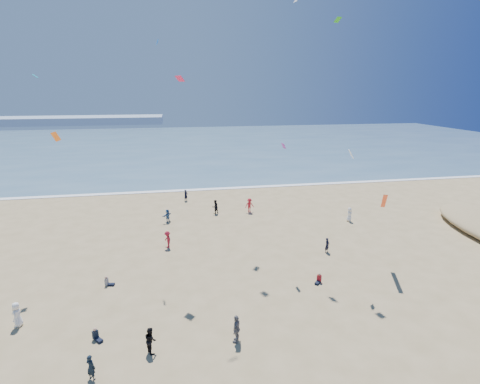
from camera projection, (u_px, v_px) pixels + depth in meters
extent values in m
cube|color=#476B84|center=(177.00, 145.00, 106.11)|extent=(220.00, 100.00, 0.06)
cube|color=white|center=(184.00, 190.00, 58.74)|extent=(220.00, 1.20, 0.08)
cube|color=#7A8EA8|center=(36.00, 121.00, 166.15)|extent=(110.00, 20.00, 3.20)
imported|color=white|center=(17.00, 314.00, 25.07)|extent=(0.58, 0.86, 1.73)
imported|color=slate|center=(237.00, 329.00, 23.47)|extent=(0.89, 1.19, 1.87)
imported|color=#345D91|center=(168.00, 216.00, 44.74)|extent=(1.32, 1.41, 1.58)
imported|color=red|center=(249.00, 205.00, 48.34)|extent=(1.28, 0.86, 1.83)
imported|color=white|center=(349.00, 214.00, 44.99)|extent=(0.55, 0.84, 1.72)
imported|color=maroon|center=(168.00, 239.00, 37.54)|extent=(1.00, 1.27, 1.72)
imported|color=black|center=(91.00, 367.00, 20.44)|extent=(0.67, 0.62, 1.55)
imported|color=black|center=(215.00, 207.00, 47.71)|extent=(1.11, 1.04, 1.82)
imported|color=black|center=(327.00, 245.00, 36.42)|extent=(0.65, 0.60, 1.49)
imported|color=black|center=(186.00, 195.00, 53.11)|extent=(0.71, 0.70, 1.65)
imported|color=black|center=(151.00, 340.00, 22.59)|extent=(0.91, 0.99, 1.66)
cube|color=#D9184C|center=(180.00, 79.00, 30.16)|extent=(0.81, 0.86, 0.46)
cube|color=#0BABC5|center=(35.00, 76.00, 30.98)|extent=(0.44, 0.60, 0.30)
cube|color=#FF610C|center=(56.00, 137.00, 22.69)|extent=(0.36, 0.84, 0.53)
cube|color=#961C98|center=(284.00, 146.00, 32.39)|extent=(0.26, 0.79, 0.45)
cube|color=blue|center=(157.00, 42.00, 32.61)|extent=(0.25, 0.70, 0.42)
cube|color=#1F9819|center=(338.00, 20.00, 31.45)|extent=(0.60, 0.62, 0.39)
cube|color=white|center=(351.00, 154.00, 29.93)|extent=(0.51, 0.66, 0.65)
cube|color=red|center=(384.00, 201.00, 32.38)|extent=(0.35, 2.64, 1.87)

